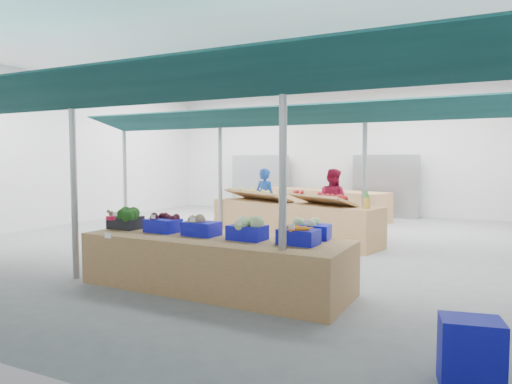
% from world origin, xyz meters
% --- Properties ---
extents(floor, '(13.00, 13.00, 0.00)m').
position_xyz_m(floor, '(0.00, 0.00, 0.00)').
color(floor, slate).
rests_on(floor, ground).
extents(hall, '(13.00, 13.00, 13.00)m').
position_xyz_m(hall, '(0.00, 1.44, 2.65)').
color(hall, silver).
rests_on(hall, ground).
extents(pole_grid, '(10.00, 4.60, 3.00)m').
position_xyz_m(pole_grid, '(0.75, -1.75, 1.81)').
color(pole_grid, gray).
rests_on(pole_grid, floor).
extents(awnings, '(9.50, 7.08, 0.30)m').
position_xyz_m(awnings, '(0.75, -1.75, 2.78)').
color(awnings, '#0B2D2F').
rests_on(awnings, pole_grid).
extents(back_shelving_left, '(2.00, 0.50, 2.00)m').
position_xyz_m(back_shelving_left, '(-2.50, 6.00, 1.00)').
color(back_shelving_left, '#B23F33').
rests_on(back_shelving_left, floor).
extents(back_shelving_right, '(2.00, 0.50, 2.00)m').
position_xyz_m(back_shelving_right, '(2.00, 6.00, 1.00)').
color(back_shelving_right, '#B23F33').
rests_on(back_shelving_right, floor).
extents(veg_counter, '(3.93, 1.41, 0.76)m').
position_xyz_m(veg_counter, '(1.27, -3.57, 0.38)').
color(veg_counter, '#926240').
rests_on(veg_counter, floor).
extents(fruit_counter, '(4.22, 1.94, 0.88)m').
position_xyz_m(fruit_counter, '(0.88, 0.56, 0.44)').
color(fruit_counter, '#926240').
rests_on(fruit_counter, floor).
extents(far_counter, '(4.99, 2.76, 0.90)m').
position_xyz_m(far_counter, '(-0.03, 5.06, 0.45)').
color(far_counter, '#926240').
rests_on(far_counter, floor).
extents(crate_stack, '(0.53, 0.42, 0.57)m').
position_xyz_m(crate_stack, '(4.62, -5.14, 0.29)').
color(crate_stack, '#0F11AA').
rests_on(crate_stack, floor).
extents(vendor_left, '(0.68, 0.53, 1.64)m').
position_xyz_m(vendor_left, '(-0.32, 1.66, 0.82)').
color(vendor_left, '#1A45AB').
rests_on(vendor_left, floor).
extents(vendor_right, '(0.92, 0.80, 1.64)m').
position_xyz_m(vendor_right, '(1.48, 1.66, 0.82)').
color(vendor_right, maroon).
rests_on(vendor_right, floor).
extents(crate_broccoli, '(0.52, 0.42, 0.35)m').
position_xyz_m(crate_broccoli, '(-0.41, -3.52, 0.92)').
color(crate_broccoli, black).
rests_on(crate_broccoli, veg_counter).
extents(crate_beets, '(0.52, 0.42, 0.29)m').
position_xyz_m(crate_beets, '(0.35, -3.54, 0.89)').
color(crate_beets, '#0F11AA').
rests_on(crate_beets, veg_counter).
extents(crate_celeriac, '(0.52, 0.42, 0.31)m').
position_xyz_m(crate_celeriac, '(1.05, -3.56, 0.90)').
color(crate_celeriac, '#0F11AA').
rests_on(crate_celeriac, veg_counter).
extents(crate_cabbage, '(0.52, 0.42, 0.35)m').
position_xyz_m(crate_cabbage, '(1.81, -3.59, 0.92)').
color(crate_cabbage, '#0F11AA').
rests_on(crate_cabbage, veg_counter).
extents(crate_carrots, '(0.52, 0.42, 0.29)m').
position_xyz_m(crate_carrots, '(2.56, -3.61, 0.87)').
color(crate_carrots, '#0F11AA').
rests_on(crate_carrots, veg_counter).
extents(sparrow, '(0.12, 0.09, 0.11)m').
position_xyz_m(sparrow, '(-0.59, -3.65, 1.00)').
color(sparrow, brown).
rests_on(sparrow, crate_broccoli).
extents(pole_ribbon, '(0.12, 0.12, 0.28)m').
position_xyz_m(pole_ribbon, '(0.35, -4.65, 1.08)').
color(pole_ribbon, '#B50C2B').
rests_on(pole_ribbon, pole_grid).
extents(apple_heap_yellow, '(2.01, 1.51, 0.27)m').
position_xyz_m(apple_heap_yellow, '(-0.09, 0.70, 1.05)').
color(apple_heap_yellow, '#997247').
rests_on(apple_heap_yellow, fruit_counter).
extents(apple_heap_red, '(1.65, 1.32, 0.27)m').
position_xyz_m(apple_heap_red, '(1.66, 0.27, 1.05)').
color(apple_heap_red, '#997247').
rests_on(apple_heap_red, fruit_counter).
extents(pineapple, '(0.14, 0.14, 0.39)m').
position_xyz_m(pineapple, '(2.66, 0.02, 1.06)').
color(pineapple, '#8C6019').
rests_on(pineapple, fruit_counter).
extents(crate_extra, '(0.53, 0.42, 0.32)m').
position_xyz_m(crate_extra, '(2.58, -3.12, 0.90)').
color(crate_extra, '#0F11AA').
rests_on(crate_extra, veg_counter).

